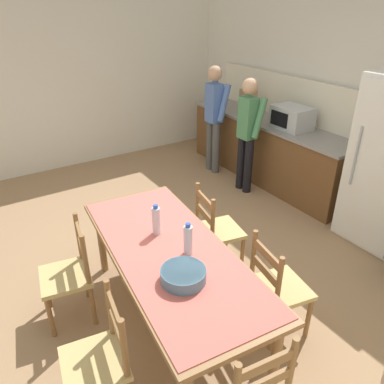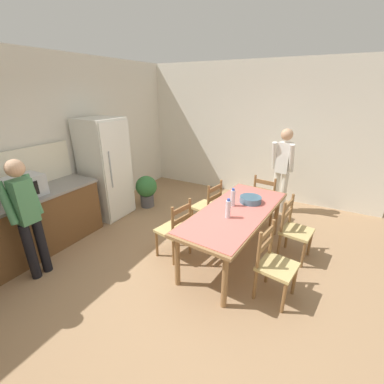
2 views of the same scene
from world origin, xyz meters
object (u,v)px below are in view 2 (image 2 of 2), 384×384
object	(u,v)px
person_at_counter	(27,214)
person_by_table	(282,167)
microwave	(23,187)
chair_head_end	(265,199)
serving_bowl	(251,199)
refrigerator	(105,169)
chair_side_near_left	(274,265)
dining_table	(236,215)
bottle_off_centre	(233,198)
chair_side_far_left	(175,230)
potted_plant	(147,189)
chair_side_near_right	(294,230)
bottle_near_centre	(228,209)
chair_side_far_right	(208,207)

from	to	relation	value
person_at_counter	person_by_table	size ratio (longest dim) A/B	0.96
microwave	chair_head_end	world-z (taller)	microwave
serving_bowl	refrigerator	bearing A→B (deg)	94.00
serving_bowl	person_by_table	distance (m)	1.54
chair_side_near_left	person_by_table	bearing A→B (deg)	19.14
refrigerator	chair_head_end	world-z (taller)	refrigerator
dining_table	chair_side_near_left	size ratio (longest dim) A/B	2.38
bottle_off_centre	microwave	bearing A→B (deg)	119.25
chair_side_far_left	chair_head_end	distance (m)	1.95
serving_bowl	potted_plant	distance (m)	2.39
bottle_off_centre	refrigerator	bearing A→B (deg)	88.80
chair_head_end	bottle_off_centre	bearing A→B (deg)	86.78
refrigerator	chair_side_near_right	distance (m)	3.45
serving_bowl	chair_side_far_left	world-z (taller)	chair_side_far_left
potted_plant	bottle_off_centre	bearing A→B (deg)	-107.97
dining_table	person_by_table	bearing A→B (deg)	-7.93
refrigerator	bottle_near_centre	bearing A→B (deg)	-99.27
dining_table	microwave	bearing A→B (deg)	116.42
refrigerator	serving_bowl	size ratio (longest dim) A/B	5.83
person_at_counter	person_by_table	bearing A→B (deg)	-124.50
dining_table	chair_side_far_right	bearing A→B (deg)	51.76
chair_side_far_left	chair_side_near_left	size ratio (longest dim) A/B	1.00
serving_bowl	person_at_counter	size ratio (longest dim) A/B	0.20
person_at_counter	bottle_off_centre	bearing A→B (deg)	-139.81
bottle_off_centre	chair_side_near_right	bearing A→B (deg)	-71.20
serving_bowl	chair_head_end	distance (m)	1.04
chair_side_far_left	bottle_off_centre	bearing A→B (deg)	138.98
bottle_off_centre	chair_side_near_left	xyz separation A→B (m)	(-0.65, -0.77, -0.44)
dining_table	person_at_counter	size ratio (longest dim) A/B	1.36
potted_plant	person_at_counter	bearing A→B (deg)	-178.31
microwave	chair_side_near_left	size ratio (longest dim) A/B	0.55
chair_side_far_left	serving_bowl	bearing A→B (deg)	142.60
microwave	potted_plant	xyz separation A→B (m)	(2.13, -0.45, -0.68)
chair_side_far_left	potted_plant	world-z (taller)	chair_side_far_left
bottle_near_centre	chair_side_far_right	bearing A→B (deg)	39.39
chair_side_near_right	person_at_counter	world-z (taller)	person_at_counter
serving_bowl	microwave	bearing A→B (deg)	121.36
refrigerator	chair_side_near_left	distance (m)	3.43
bottle_off_centre	chair_side_near_left	bearing A→B (deg)	-129.97
bottle_near_centre	chair_side_far_left	xyz separation A→B (m)	(-0.15, 0.74, -0.44)
chair_side_far_right	person_at_counter	xyz separation A→B (m)	(-2.15, 1.47, 0.45)
chair_side_near_left	chair_side_near_right	world-z (taller)	same
bottle_near_centre	bottle_off_centre	bearing A→B (deg)	11.03
chair_side_near_left	chair_side_near_right	bearing A→B (deg)	4.27
microwave	dining_table	size ratio (longest dim) A/B	0.23
chair_side_near_right	person_at_counter	distance (m)	3.57
microwave	bottle_near_centre	xyz separation A→B (m)	(1.06, -2.64, -0.18)
chair_side_far_left	chair_head_end	size ratio (longest dim) A/B	1.00
chair_side_near_left	person_at_counter	size ratio (longest dim) A/B	0.57
dining_table	bottle_off_centre	bearing A→B (deg)	40.37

